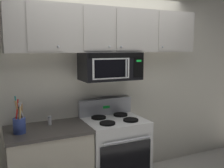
{
  "coord_description": "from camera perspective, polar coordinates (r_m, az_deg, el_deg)",
  "views": [
    {
      "loc": [
        -1.35,
        -2.38,
        1.8
      ],
      "look_at": [
        0.0,
        0.49,
        1.35
      ],
      "focal_mm": 40.27,
      "sensor_mm": 36.0,
      "label": 1
    }
  ],
  "objects": [
    {
      "name": "salt_shaker",
      "position": [
        3.1,
        -13.97,
        -8.05
      ],
      "size": [
        0.05,
        0.05,
        0.11
      ],
      "color": "white",
      "rests_on": "counter_segment"
    },
    {
      "name": "upper_cabinets",
      "position": [
        3.25,
        -0.63,
        12.05
      ],
      "size": [
        2.5,
        0.36,
        0.55
      ],
      "color": "#BCB7AD"
    },
    {
      "name": "utensil_crock_blue",
      "position": [
        2.88,
        -20.29,
        -8.41
      ],
      "size": [
        0.13,
        0.13,
        0.41
      ],
      "color": "#384C9E",
      "rests_on": "counter_segment"
    },
    {
      "name": "counter_segment",
      "position": [
        3.16,
        -14.11,
        -17.48
      ],
      "size": [
        0.93,
        0.65,
        0.9
      ],
      "color": "beige",
      "rests_on": "ground_plane"
    },
    {
      "name": "back_wall",
      "position": [
        3.47,
        -2.12,
        0.63
      ],
      "size": [
        5.2,
        0.1,
        2.7
      ],
      "primitive_type": "cube",
      "color": "silver",
      "rests_on": "ground_plane"
    },
    {
      "name": "over_range_microwave",
      "position": [
        3.22,
        -0.39,
        4.08
      ],
      "size": [
        0.76,
        0.43,
        0.35
      ],
      "color": "black"
    },
    {
      "name": "stove_range",
      "position": [
        3.38,
        0.49,
        -15.1
      ],
      "size": [
        0.76,
        0.69,
        1.12
      ],
      "color": "white",
      "rests_on": "ground_plane"
    }
  ]
}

